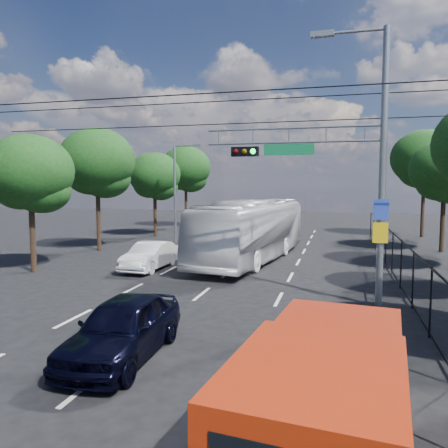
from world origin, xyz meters
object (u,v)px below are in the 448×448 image
(red_pickup, at_px, (327,401))
(white_bus, at_px, (252,230))
(signal_mast, at_px, (346,156))
(white_van, at_px, (150,256))
(navy_hatchback, at_px, (123,327))

(red_pickup, height_order, white_bus, white_bus)
(signal_mast, relative_size, white_bus, 0.78)
(white_van, bearing_deg, red_pickup, -55.20)
(signal_mast, height_order, white_van, signal_mast)
(white_van, bearing_deg, white_bus, 42.88)
(navy_hatchback, relative_size, white_bus, 0.36)
(red_pickup, xyz_separation_m, white_van, (-9.01, 13.69, -0.45))
(navy_hatchback, height_order, white_van, navy_hatchback)
(white_bus, xyz_separation_m, white_van, (-4.43, -3.91, -1.02))
(red_pickup, relative_size, white_bus, 0.48)
(signal_mast, distance_m, white_bus, 10.00)
(signal_mast, height_order, white_bus, signal_mast)
(red_pickup, relative_size, white_van, 1.43)
(red_pickup, bearing_deg, white_bus, 104.60)
(red_pickup, distance_m, white_bus, 18.19)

